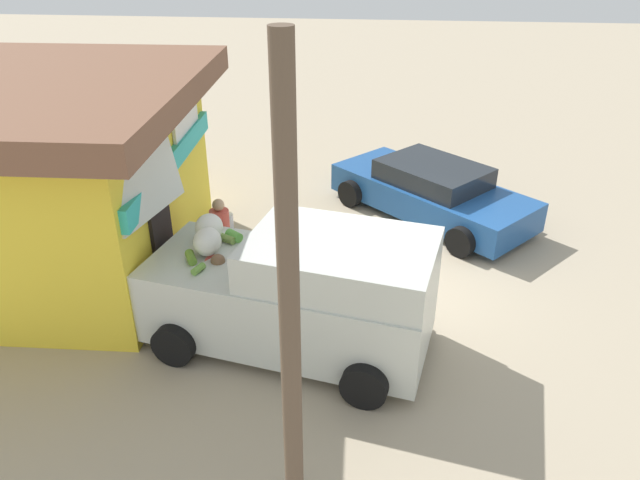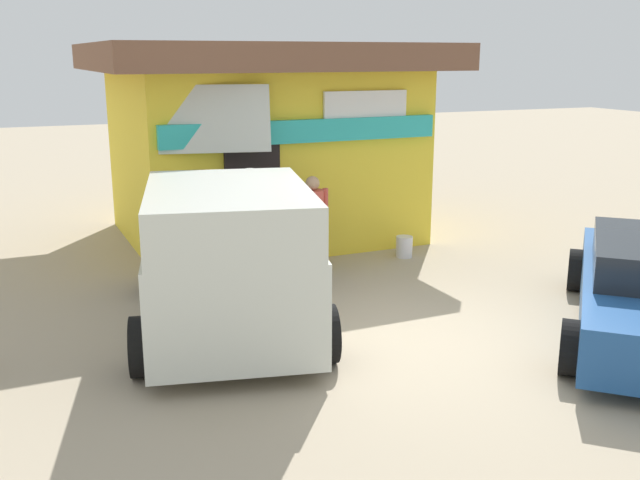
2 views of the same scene
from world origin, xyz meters
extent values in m
plane|color=tan|center=(0.00, 0.00, 0.00)|extent=(60.00, 60.00, 0.00)
cube|color=yellow|center=(-0.29, 5.77, 1.52)|extent=(5.02, 4.09, 3.05)
cube|color=#2DB7B2|center=(-0.24, 3.73, 2.13)|extent=(4.67, 0.25, 0.36)
cube|color=black|center=(-1.12, 3.74, 1.00)|extent=(0.90, 0.08, 2.00)
cube|color=white|center=(0.84, 3.78, 2.44)|extent=(1.50, 0.10, 0.60)
cube|color=brown|center=(-0.29, 5.77, 3.27)|extent=(6.04, 5.11, 0.45)
cube|color=silver|center=(-2.19, 1.49, 0.75)|extent=(2.69, 4.49, 1.14)
cube|color=silver|center=(-2.36, 0.71, 1.60)|extent=(2.28, 2.91, 0.57)
cube|color=black|center=(-2.62, -0.51, 1.57)|extent=(1.55, 0.41, 0.43)
cube|color=silver|center=(-1.73, 3.63, 2.38)|extent=(1.68, 0.59, 1.00)
ellipsoid|color=silver|center=(-1.45, 2.83, 1.53)|extent=(0.51, 0.43, 0.43)
ellipsoid|color=silver|center=(-1.88, 2.74, 1.52)|extent=(0.50, 0.42, 0.42)
cylinder|color=#699D3D|center=(-2.41, 2.75, 1.37)|extent=(0.25, 0.18, 0.10)
cylinder|color=olive|center=(-1.50, 2.54, 1.38)|extent=(0.24, 0.30, 0.12)
cylinder|color=#5DAD44|center=(-1.42, 2.45, 1.39)|extent=(0.28, 0.30, 0.16)
cylinder|color=olive|center=(-2.13, 2.94, 1.38)|extent=(0.32, 0.25, 0.13)
cube|color=black|center=(-1.74, 3.58, 0.26)|extent=(1.73, 0.45, 0.16)
cube|color=red|center=(-2.44, 3.74, 0.80)|extent=(0.15, 0.09, 0.20)
cube|color=red|center=(-1.03, 3.43, 0.80)|extent=(0.15, 0.09, 0.20)
cylinder|color=black|center=(-3.46, 0.31, 0.33)|extent=(0.35, 0.68, 0.65)
cylinder|color=black|center=(-1.52, -0.11, 0.33)|extent=(0.35, 0.68, 0.65)
cylinder|color=black|center=(-2.86, 3.09, 0.33)|extent=(0.35, 0.68, 0.65)
cylinder|color=black|center=(-0.92, 2.67, 0.33)|extent=(0.35, 0.68, 0.65)
cylinder|color=black|center=(2.79, 0.81, 0.30)|extent=(0.57, 0.59, 0.60)
cylinder|color=black|center=(0.74, -1.41, 0.30)|extent=(0.57, 0.59, 0.60)
cylinder|color=navy|center=(-0.60, 2.90, 0.39)|extent=(0.15, 0.15, 0.78)
cylinder|color=navy|center=(-0.27, 2.98, 0.39)|extent=(0.15, 0.15, 0.78)
cylinder|color=#CC4C3F|center=(-0.44, 2.94, 1.06)|extent=(0.41, 0.41, 0.55)
sphere|color=tan|center=(-0.44, 2.94, 1.44)|extent=(0.21, 0.21, 0.21)
cylinder|color=#CC4C3F|center=(-0.67, 2.88, 1.07)|extent=(0.09, 0.09, 0.53)
cylinder|color=#CC4C3F|center=(-0.20, 3.00, 1.07)|extent=(0.09, 0.09, 0.53)
cylinder|color=#4C4C51|center=(-1.72, 2.80, 0.40)|extent=(0.15, 0.15, 0.80)
cylinder|color=#4C4C51|center=(-2.01, 2.99, 0.40)|extent=(0.15, 0.15, 0.80)
cylinder|color=#CC4C3F|center=(-1.96, 2.75, 1.02)|extent=(0.63, 0.71, 0.65)
sphere|color=brown|center=(-2.10, 2.54, 1.32)|extent=(0.22, 0.22, 0.22)
cylinder|color=#CC4C3F|center=(-1.86, 2.47, 0.97)|extent=(0.09, 0.09, 0.54)
cylinder|color=#CC4C3F|center=(-2.26, 2.73, 0.97)|extent=(0.09, 0.09, 0.54)
ellipsoid|color=silver|center=(-1.49, 4.75, 0.23)|extent=(0.79, 0.86, 0.45)
cylinder|color=olive|center=(-1.17, 4.73, 0.05)|extent=(0.25, 0.25, 0.10)
cylinder|color=#5AB32F|center=(-1.26, 4.73, 0.06)|extent=(0.21, 0.28, 0.11)
cylinder|color=#55AF39|center=(-1.66, 4.78, 0.07)|extent=(0.24, 0.15, 0.14)
cylinder|color=#70A444|center=(-1.19, 4.61, 0.07)|extent=(0.33, 0.32, 0.13)
cylinder|color=silver|center=(1.37, 3.31, 0.18)|extent=(0.28, 0.28, 0.35)
camera|label=1|loc=(-9.56, 0.31, 5.85)|focal=33.74mm
camera|label=2|loc=(-4.45, -6.95, 3.31)|focal=40.57mm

